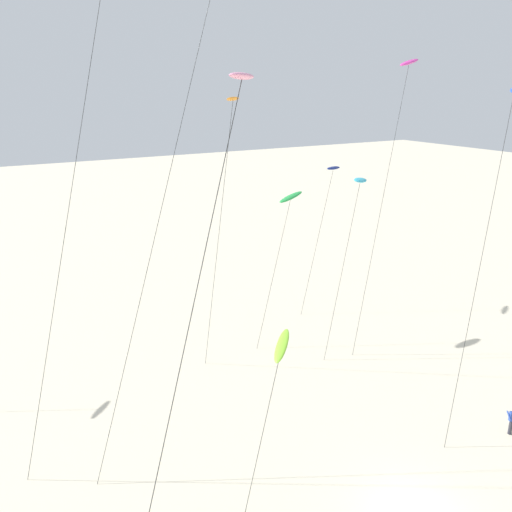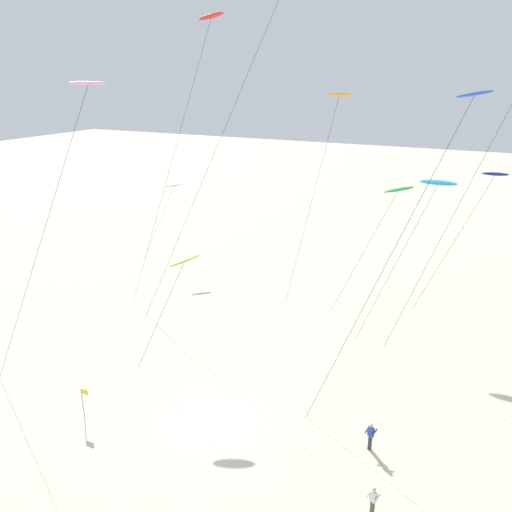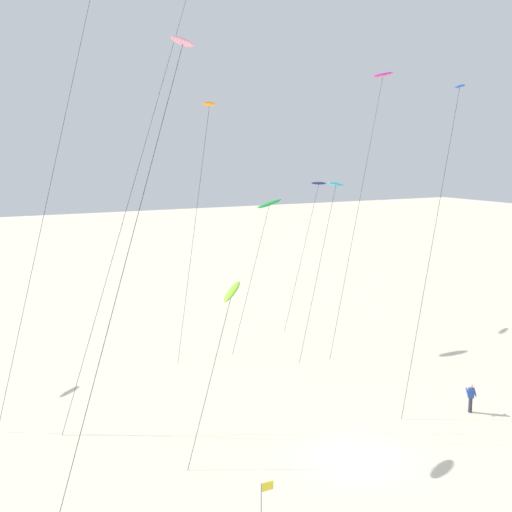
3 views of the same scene
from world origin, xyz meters
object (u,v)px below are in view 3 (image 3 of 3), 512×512
(kite_navy, at_px, (318,185))
(marker_flag, at_px, (265,497))
(kite_blue, at_px, (458,96))
(kite_pink, at_px, (180,54))
(kite_magenta, at_px, (383,77))
(kite_flyer_nearest, at_px, (471,397))
(kite_cyan, at_px, (336,185))
(kite_lime, at_px, (232,293))
(kite_green, at_px, (269,205))
(kite_orange, at_px, (209,111))
(kite_red, at_px, (89,3))

(kite_navy, height_order, marker_flag, kite_navy)
(kite_blue, bearing_deg, marker_flag, -153.01)
(kite_pink, xyz_separation_m, marker_flag, (1.50, -4.43, -17.28))
(kite_magenta, height_order, kite_pink, kite_magenta)
(kite_flyer_nearest, bearing_deg, kite_cyan, 88.57)
(kite_lime, height_order, marker_flag, kite_lime)
(kite_blue, bearing_deg, kite_pink, -165.91)
(kite_green, height_order, kite_cyan, kite_cyan)
(kite_magenta, height_order, kite_navy, kite_magenta)
(kite_orange, height_order, kite_flyer_nearest, kite_orange)
(kite_cyan, distance_m, kite_blue, 11.69)
(kite_orange, height_order, kite_magenta, kite_magenta)
(kite_cyan, bearing_deg, marker_flag, -130.52)
(kite_flyer_nearest, bearing_deg, kite_red, 142.65)
(kite_lime, distance_m, kite_green, 19.07)
(kite_orange, distance_m, kite_green, 8.77)
(kite_orange, relative_size, kite_pink, 0.95)
(kite_blue, bearing_deg, kite_orange, 129.32)
(kite_orange, bearing_deg, kite_pink, -116.92)
(kite_lime, height_order, kite_magenta, kite_magenta)
(kite_lime, distance_m, kite_cyan, 18.88)
(kite_orange, xyz_separation_m, kite_pink, (-9.28, -18.27, 1.05))
(kite_green, xyz_separation_m, kite_flyer_nearest, (3.13, -18.41, -9.87))
(kite_lime, bearing_deg, kite_blue, 5.92)
(kite_flyer_nearest, distance_m, marker_flag, 16.93)
(kite_red, height_order, kite_cyan, kite_red)
(kite_lime, relative_size, kite_green, 0.75)
(kite_orange, distance_m, kite_magenta, 14.06)
(kite_orange, xyz_separation_m, kite_magenta, (13.57, -2.42, 2.77))
(kite_navy, distance_m, kite_pink, 31.91)
(kite_red, bearing_deg, kite_flyer_nearest, -37.35)
(kite_navy, bearing_deg, kite_cyan, -114.43)
(kite_cyan, relative_size, kite_blue, 0.67)
(kite_blue, bearing_deg, kite_red, 156.03)
(kite_green, distance_m, kite_blue, 16.65)
(kite_lime, xyz_separation_m, kite_flyer_nearest, (13.86, -2.90, -7.03))
(kite_magenta, bearing_deg, kite_orange, 169.87)
(kite_cyan, bearing_deg, kite_lime, -140.80)
(kite_red, bearing_deg, kite_magenta, 4.60)
(kite_lime, height_order, kite_green, kite_green)
(kite_red, bearing_deg, kite_pink, -89.84)
(kite_cyan, height_order, kite_navy, kite_cyan)
(kite_orange, relative_size, kite_blue, 0.96)
(kite_magenta, distance_m, kite_navy, 10.99)
(kite_lime, bearing_deg, kite_pink, -138.87)
(kite_blue, bearing_deg, kite_navy, 85.40)
(kite_orange, bearing_deg, marker_flag, -108.91)
(kite_green, distance_m, kite_magenta, 13.13)
(kite_red, bearing_deg, kite_lime, -69.92)
(kite_orange, distance_m, kite_lime, 18.65)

